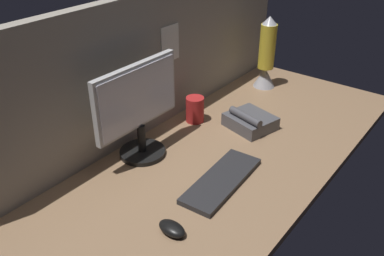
{
  "coord_description": "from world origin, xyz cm",
  "views": [
    {
      "loc": [
        -119.11,
        -74.4,
        91.13
      ],
      "look_at": [
        -9.42,
        0.0,
        14.0
      ],
      "focal_mm": 38.75,
      "sensor_mm": 36.0,
      "label": 1
    }
  ],
  "objects_px": {
    "keyboard": "(222,180)",
    "mug_red_plastic": "(195,109)",
    "lava_lamp": "(266,58)",
    "desk_phone": "(250,121)",
    "mouse": "(172,228)",
    "monitor": "(138,107)"
  },
  "relations": [
    {
      "from": "monitor",
      "to": "lava_lamp",
      "type": "xyz_separation_m",
      "value": [
        0.87,
        -0.06,
        -0.05
      ]
    },
    {
      "from": "keyboard",
      "to": "desk_phone",
      "type": "height_order",
      "value": "desk_phone"
    },
    {
      "from": "lava_lamp",
      "to": "mouse",
      "type": "bearing_deg",
      "value": -164.38
    },
    {
      "from": "mouse",
      "to": "desk_phone",
      "type": "bearing_deg",
      "value": 14.8
    },
    {
      "from": "monitor",
      "to": "mug_red_plastic",
      "type": "bearing_deg",
      "value": -0.68
    },
    {
      "from": "mug_red_plastic",
      "to": "desk_phone",
      "type": "height_order",
      "value": "mug_red_plastic"
    },
    {
      "from": "lava_lamp",
      "to": "desk_phone",
      "type": "relative_size",
      "value": 1.64
    },
    {
      "from": "keyboard",
      "to": "mug_red_plastic",
      "type": "bearing_deg",
      "value": 45.28
    },
    {
      "from": "keyboard",
      "to": "mug_red_plastic",
      "type": "distance_m",
      "value": 0.47
    },
    {
      "from": "monitor",
      "to": "mug_red_plastic",
      "type": "distance_m",
      "value": 0.37
    },
    {
      "from": "monitor",
      "to": "lava_lamp",
      "type": "bearing_deg",
      "value": -4.08
    },
    {
      "from": "mug_red_plastic",
      "to": "lava_lamp",
      "type": "xyz_separation_m",
      "value": [
        0.52,
        -0.06,
        0.1
      ]
    },
    {
      "from": "keyboard",
      "to": "desk_phone",
      "type": "bearing_deg",
      "value": 13.32
    },
    {
      "from": "mug_red_plastic",
      "to": "lava_lamp",
      "type": "relative_size",
      "value": 0.31
    },
    {
      "from": "desk_phone",
      "to": "keyboard",
      "type": "bearing_deg",
      "value": -162.58
    },
    {
      "from": "desk_phone",
      "to": "lava_lamp",
      "type": "bearing_deg",
      "value": 21.52
    },
    {
      "from": "keyboard",
      "to": "lava_lamp",
      "type": "relative_size",
      "value": 1.0
    },
    {
      "from": "mouse",
      "to": "desk_phone",
      "type": "height_order",
      "value": "desk_phone"
    },
    {
      "from": "mouse",
      "to": "lava_lamp",
      "type": "xyz_separation_m",
      "value": [
        1.12,
        0.31,
        0.14
      ]
    },
    {
      "from": "monitor",
      "to": "keyboard",
      "type": "xyz_separation_m",
      "value": [
        0.04,
        -0.36,
        -0.2
      ]
    },
    {
      "from": "monitor",
      "to": "desk_phone",
      "type": "xyz_separation_m",
      "value": [
        0.44,
        -0.23,
        -0.17
      ]
    },
    {
      "from": "mouse",
      "to": "mug_red_plastic",
      "type": "relative_size",
      "value": 0.83
    }
  ]
}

